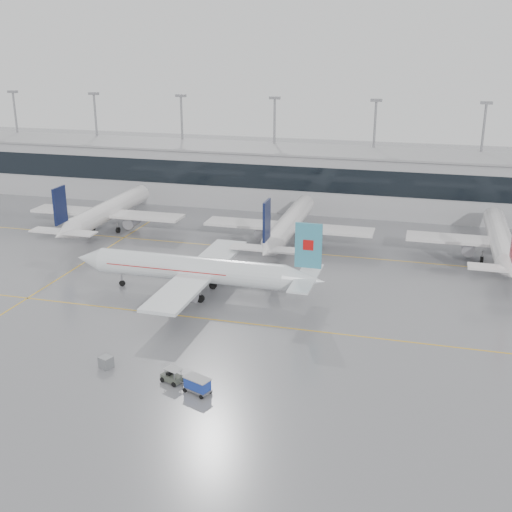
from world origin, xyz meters
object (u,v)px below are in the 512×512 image
(baggage_tug, at_px, (172,377))
(baggage_cart, at_px, (197,384))
(air_canada_jet, at_px, (198,270))
(gse_unit, at_px, (106,362))

(baggage_tug, height_order, baggage_cart, baggage_cart)
(air_canada_jet, distance_m, baggage_cart, 26.98)
(air_canada_jet, relative_size, gse_unit, 28.04)
(baggage_cart, height_order, gse_unit, baggage_cart)
(baggage_tug, distance_m, gse_unit, 8.30)
(air_canada_jet, height_order, baggage_cart, air_canada_jet)
(air_canada_jet, bearing_deg, gse_unit, 84.31)
(air_canada_jet, relative_size, baggage_tug, 10.84)
(baggage_cart, bearing_deg, gse_unit, -170.02)
(air_canada_jet, height_order, gse_unit, air_canada_jet)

